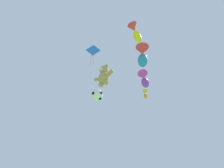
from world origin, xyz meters
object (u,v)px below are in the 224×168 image
(teddy_bear_kite, at_px, (104,76))
(fish_kite_violet, at_px, (144,79))
(diamond_kite, at_px, (93,51))
(fish_kite_cobalt, at_px, (142,56))
(fish_kite_goldfin, at_px, (135,33))
(soccer_ball_kite, at_px, (97,95))
(fish_kite_tangerine, at_px, (145,94))

(teddy_bear_kite, height_order, fish_kite_violet, fish_kite_violet)
(fish_kite_violet, relative_size, diamond_kite, 0.92)
(teddy_bear_kite, distance_m, fish_kite_cobalt, 4.01)
(fish_kite_goldfin, relative_size, fish_kite_cobalt, 0.73)
(fish_kite_cobalt, bearing_deg, teddy_bear_kite, -139.89)
(soccer_ball_kite, bearing_deg, teddy_bear_kite, -12.49)
(fish_kite_tangerine, xyz_separation_m, diamond_kite, (-1.19, -7.25, 1.68))
(soccer_ball_kite, xyz_separation_m, fish_kite_cobalt, (3.30, 1.96, 3.67))
(soccer_ball_kite, height_order, fish_kite_goldfin, fish_kite_goldfin)
(diamond_kite, bearing_deg, fish_kite_violet, 62.98)
(fish_kite_cobalt, height_order, fish_kite_tangerine, fish_kite_cobalt)
(fish_kite_violet, bearing_deg, diamond_kite, -117.02)
(fish_kite_cobalt, bearing_deg, fish_kite_tangerine, 118.56)
(fish_kite_cobalt, distance_m, fish_kite_violet, 3.00)
(soccer_ball_kite, bearing_deg, fish_kite_goldfin, -8.32)
(soccer_ball_kite, distance_m, fish_kite_goldfin, 5.50)
(teddy_bear_kite, height_order, soccer_ball_kite, teddy_bear_kite)
(teddy_bear_kite, bearing_deg, diamond_kite, -175.23)
(fish_kite_violet, bearing_deg, soccer_ball_kite, -112.22)
(soccer_ball_kite, height_order, diamond_kite, diamond_kite)
(fish_kite_violet, xyz_separation_m, fish_kite_tangerine, (-1.29, 2.39, 0.02))
(diamond_kite, bearing_deg, fish_kite_tangerine, 80.71)
(teddy_bear_kite, bearing_deg, fish_kite_cobalt, 40.11)
(fish_kite_violet, height_order, diamond_kite, diamond_kite)
(fish_kite_violet, bearing_deg, fish_kite_goldfin, -65.41)
(fish_kite_goldfin, distance_m, diamond_kite, 5.13)
(teddy_bear_kite, relative_size, soccer_ball_kite, 2.06)
(teddy_bear_kite, bearing_deg, soccer_ball_kite, 167.51)
(fish_kite_goldfin, bearing_deg, teddy_bear_kite, 172.63)
(fish_kite_violet, bearing_deg, fish_kite_cobalt, -61.27)
(soccer_ball_kite, distance_m, diamond_kite, 5.11)
(fish_kite_tangerine, distance_m, diamond_kite, 7.54)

